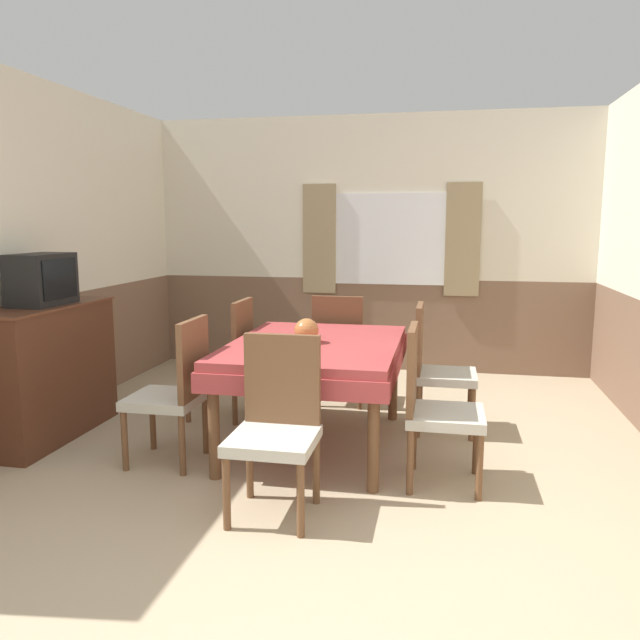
% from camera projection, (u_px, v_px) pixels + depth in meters
% --- Properties ---
extents(ground_plane, '(16.00, 16.00, 0.00)m').
position_uv_depth(ground_plane, '(220.00, 637.00, 2.32)').
color(ground_plane, tan).
extents(wall_back, '(4.85, 0.10, 2.60)m').
position_uv_depth(wall_back, '(370.00, 244.00, 6.42)').
color(wall_back, silver).
rests_on(wall_back, ground_plane).
extents(wall_left, '(0.05, 4.82, 2.60)m').
position_uv_depth(wall_left, '(36.00, 253.00, 4.70)').
color(wall_left, silver).
rests_on(wall_left, ground_plane).
extents(dining_table, '(1.15, 1.55, 0.73)m').
position_uv_depth(dining_table, '(315.00, 357.00, 4.24)').
color(dining_table, '#9E3838').
rests_on(dining_table, ground_plane).
extents(chair_left_far, '(0.44, 0.44, 0.94)m').
position_uv_depth(chair_left_far, '(228.00, 356.00, 4.88)').
color(chair_left_far, brown).
rests_on(chair_left_far, ground_plane).
extents(chair_left_near, '(0.44, 0.44, 0.94)m').
position_uv_depth(chair_left_near, '(176.00, 388.00, 3.94)').
color(chair_left_near, brown).
rests_on(chair_left_near, ground_plane).
extents(chair_head_window, '(0.44, 0.44, 0.94)m').
position_uv_depth(chair_head_window, '(340.00, 347.00, 5.23)').
color(chair_head_window, brown).
rests_on(chair_head_window, ground_plane).
extents(chair_right_near, '(0.44, 0.44, 0.94)m').
position_uv_depth(chair_right_near, '(433.00, 402.00, 3.63)').
color(chair_right_near, brown).
rests_on(chair_right_near, ground_plane).
extents(chair_right_far, '(0.44, 0.44, 0.94)m').
position_uv_depth(chair_right_far, '(436.00, 365.00, 4.57)').
color(chair_right_far, brown).
rests_on(chair_right_far, ground_plane).
extents(chair_head_near, '(0.44, 0.44, 0.94)m').
position_uv_depth(chair_head_near, '(277.00, 422.00, 3.28)').
color(chair_head_near, brown).
rests_on(chair_head_near, ground_plane).
extents(sideboard, '(0.46, 1.17, 0.96)m').
position_uv_depth(sideboard, '(46.00, 370.00, 4.44)').
color(sideboard, '#4C2819').
rests_on(sideboard, ground_plane).
extents(tv, '(0.29, 0.46, 0.36)m').
position_uv_depth(tv, '(42.00, 279.00, 4.35)').
color(tv, black).
rests_on(tv, sideboard).
extents(vase, '(0.16, 0.16, 0.16)m').
position_uv_depth(vase, '(306.00, 331.00, 4.18)').
color(vase, '#B26B38').
rests_on(vase, dining_table).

